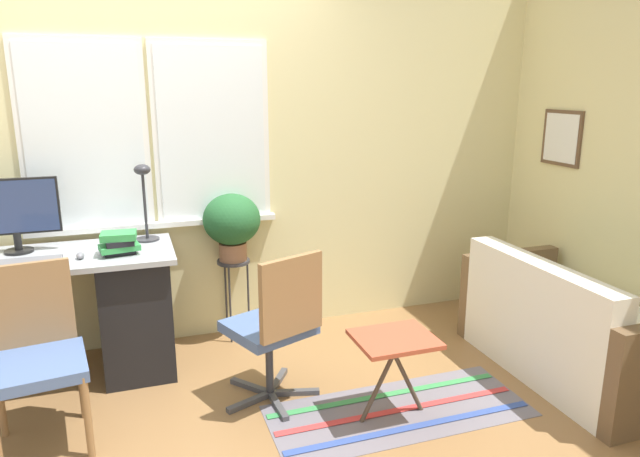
# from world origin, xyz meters

# --- Properties ---
(ground_plane) EXTENTS (14.00, 14.00, 0.00)m
(ground_plane) POSITION_xyz_m (0.00, 0.00, 0.00)
(ground_plane) COLOR olive
(wall_back_with_window) EXTENTS (9.00, 0.12, 2.70)m
(wall_back_with_window) POSITION_xyz_m (0.00, 0.70, 1.35)
(wall_back_with_window) COLOR beige
(wall_back_with_window) RESTS_ON ground_plane
(wall_right_with_picture) EXTENTS (0.08, 9.00, 2.70)m
(wall_right_with_picture) POSITION_xyz_m (2.86, 0.00, 1.35)
(wall_right_with_picture) COLOR beige
(wall_right_with_picture) RESTS_ON ground_plane
(desk) EXTENTS (1.76, 0.62, 0.77)m
(desk) POSITION_xyz_m (-0.76, 0.31, 0.41)
(desk) COLOR #9EA3A8
(desk) RESTS_ON ground_plane
(monitor) EXTENTS (0.49, 0.16, 0.43)m
(monitor) POSITION_xyz_m (-0.73, 0.45, 1.02)
(monitor) COLOR black
(monitor) RESTS_ON desk
(keyboard) EXTENTS (0.44, 0.11, 0.02)m
(keyboard) POSITION_xyz_m (-0.70, 0.20, 0.78)
(keyboard) COLOR slate
(keyboard) RESTS_ON desk
(mouse) EXTENTS (0.04, 0.07, 0.04)m
(mouse) POSITION_xyz_m (-0.39, 0.20, 0.79)
(mouse) COLOR slate
(mouse) RESTS_ON desk
(desk_lamp) EXTENTS (0.15, 0.15, 0.48)m
(desk_lamp) POSITION_xyz_m (-0.01, 0.48, 1.08)
(desk_lamp) COLOR #2D2D33
(desk_lamp) RESTS_ON desk
(book_stack) EXTENTS (0.24, 0.18, 0.13)m
(book_stack) POSITION_xyz_m (-0.18, 0.21, 0.84)
(book_stack) COLOR black
(book_stack) RESTS_ON desk
(desk_chair_wooden) EXTENTS (0.48, 0.49, 0.88)m
(desk_chair_wooden) POSITION_xyz_m (-0.59, -0.31, 0.47)
(desk_chair_wooden) COLOR olive
(desk_chair_wooden) RESTS_ON ground_plane
(office_chair_swivel) EXTENTS (0.55, 0.55, 0.88)m
(office_chair_swivel) POSITION_xyz_m (0.60, -0.35, 0.46)
(office_chair_swivel) COLOR #47474C
(office_chair_swivel) RESTS_ON ground_plane
(couch_loveseat) EXTENTS (0.74, 1.38, 0.73)m
(couch_loveseat) POSITION_xyz_m (2.37, -0.59, 0.27)
(couch_loveseat) COLOR white
(couch_loveseat) RESTS_ON ground_plane
(plant_stand) EXTENTS (0.22, 0.22, 0.56)m
(plant_stand) POSITION_xyz_m (0.54, 0.56, 0.48)
(plant_stand) COLOR #333338
(plant_stand) RESTS_ON ground_plane
(potted_plant) EXTENTS (0.38, 0.38, 0.46)m
(potted_plant) POSITION_xyz_m (0.54, 0.56, 0.83)
(potted_plant) COLOR #9E6B4C
(potted_plant) RESTS_ON plant_stand
(floor_rug_striped) EXTENTS (1.42, 0.58, 0.01)m
(floor_rug_striped) POSITION_xyz_m (1.20, -0.66, 0.00)
(floor_rug_striped) COLOR slate
(floor_rug_striped) RESTS_ON ground_plane
(folding_stool) EXTENTS (0.41, 0.35, 0.46)m
(folding_stool) POSITION_xyz_m (1.14, -0.69, 0.41)
(folding_stool) COLOR #B24C33
(folding_stool) RESTS_ON ground_plane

